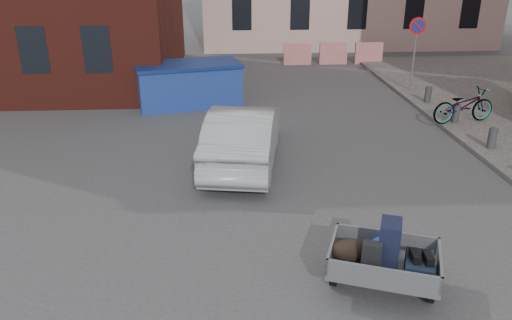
{
  "coord_description": "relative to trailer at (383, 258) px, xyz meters",
  "views": [
    {
      "loc": [
        -0.88,
        -8.4,
        4.8
      ],
      "look_at": [
        -0.33,
        0.58,
        1.1
      ],
      "focal_mm": 35.0,
      "sensor_mm": 36.0,
      "label": 1
    }
  ],
  "objects": [
    {
      "name": "ground",
      "position": [
        -1.41,
        2.19,
        -0.61
      ],
      "size": [
        120.0,
        120.0,
        0.0
      ],
      "primitive_type": "plane",
      "color": "#38383A",
      "rests_on": "ground"
    },
    {
      "name": "bicycle",
      "position": [
        4.79,
        7.79,
        0.04
      ],
      "size": [
        2.1,
        1.08,
        1.05
      ],
      "primitive_type": "imported",
      "rotation": [
        0.0,
        0.0,
        1.77
      ],
      "color": "black",
      "rests_on": "sidewalk"
    },
    {
      "name": "trailer",
      "position": [
        0.0,
        0.0,
        0.0
      ],
      "size": [
        1.88,
        1.98,
        1.2
      ],
      "rotation": [
        0.0,
        0.0,
        -0.35
      ],
      "color": "black",
      "rests_on": "ground"
    },
    {
      "name": "barriers",
      "position": [
        2.79,
        17.19,
        -0.11
      ],
      "size": [
        4.7,
        0.18,
        1.0
      ],
      "color": "red",
      "rests_on": "ground"
    },
    {
      "name": "bollards",
      "position": [
        4.59,
        5.59,
        -0.21
      ],
      "size": [
        0.22,
        9.02,
        0.55
      ],
      "color": "#3A3A3D",
      "rests_on": "sidewalk"
    },
    {
      "name": "no_parking_sign",
      "position": [
        4.59,
        11.68,
        1.41
      ],
      "size": [
        0.6,
        0.09,
        2.65
      ],
      "color": "gray",
      "rests_on": "sidewalk"
    },
    {
      "name": "dumpster",
      "position": [
        -3.57,
        10.58,
        0.13
      ],
      "size": [
        3.8,
        2.56,
        1.46
      ],
      "rotation": [
        0.0,
        0.0,
        0.23
      ],
      "color": "#213E9D",
      "rests_on": "ground"
    },
    {
      "name": "silver_car",
      "position": [
        -1.89,
        5.28,
        0.12
      ],
      "size": [
        2.21,
        4.62,
        1.46
      ],
      "primitive_type": "imported",
      "rotation": [
        0.0,
        0.0,
        2.99
      ],
      "color": "#A0A2A7",
      "rests_on": "ground"
    }
  ]
}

